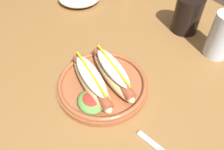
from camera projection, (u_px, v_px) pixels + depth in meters
dining_table at (121, 88)px, 0.70m from camera, size 1.39×1.07×0.74m
hot_dog_plate at (102, 81)px, 0.57m from camera, size 0.24×0.24×0.08m
water_cup at (222, 36)px, 0.63m from camera, size 0.07×0.07×0.14m
extra_cup at (187, 15)px, 0.72m from camera, size 0.09×0.09×0.12m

